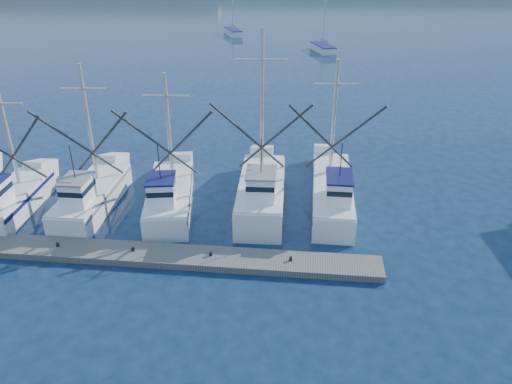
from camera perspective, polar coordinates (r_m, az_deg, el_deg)
ground at (r=21.31m, az=6.01°, el=-16.19°), size 500.00×500.00×0.00m
floating_dock at (r=26.68m, az=-15.85°, el=-6.68°), size 27.10×4.15×0.36m
trawler_fleet at (r=30.08m, az=-12.19°, el=-0.40°), size 26.57×9.15×10.31m
sailboat_near at (r=74.13m, az=7.66°, el=15.99°), size 3.33×5.77×8.10m
sailboat_far at (r=86.81m, az=-2.66°, el=17.81°), size 3.45×5.82×8.10m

